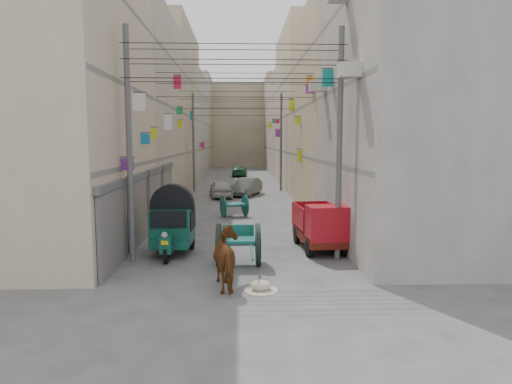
{
  "coord_description": "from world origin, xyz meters",
  "views": [
    {
      "loc": [
        0.13,
        -9.7,
        4.19
      ],
      "look_at": [
        0.73,
        6.5,
        2.35
      ],
      "focal_mm": 32.0,
      "sensor_mm": 36.0,
      "label": 1
    }
  ],
  "objects_px": {
    "second_cart": "(234,205)",
    "feed_sack": "(261,285)",
    "horse": "(230,258)",
    "tonga_cart": "(238,244)",
    "mini_truck": "(322,229)",
    "auto_rickshaw": "(173,223)",
    "distant_car_grey": "(247,187)",
    "distant_car_white": "(221,189)",
    "distant_car_green": "(240,171)"
  },
  "relations": [
    {
      "from": "mini_truck",
      "to": "second_cart",
      "type": "height_order",
      "value": "mini_truck"
    },
    {
      "from": "tonga_cart",
      "to": "mini_truck",
      "type": "relative_size",
      "value": 0.92
    },
    {
      "from": "mini_truck",
      "to": "auto_rickshaw",
      "type": "bearing_deg",
      "value": 175.93
    },
    {
      "from": "auto_rickshaw",
      "to": "distant_car_white",
      "type": "bearing_deg",
      "value": 87.51
    },
    {
      "from": "horse",
      "to": "distant_car_white",
      "type": "xyz_separation_m",
      "value": [
        -1.06,
        20.64,
        -0.19
      ]
    },
    {
      "from": "mini_truck",
      "to": "distant_car_white",
      "type": "bearing_deg",
      "value": 100.42
    },
    {
      "from": "mini_truck",
      "to": "distant_car_grey",
      "type": "height_order",
      "value": "mini_truck"
    },
    {
      "from": "second_cart",
      "to": "horse",
      "type": "height_order",
      "value": "horse"
    },
    {
      "from": "distant_car_green",
      "to": "auto_rickshaw",
      "type": "bearing_deg",
      "value": 88.2
    },
    {
      "from": "tonga_cart",
      "to": "feed_sack",
      "type": "xyz_separation_m",
      "value": [
        0.63,
        -2.6,
        -0.59
      ]
    },
    {
      "from": "tonga_cart",
      "to": "second_cart",
      "type": "bearing_deg",
      "value": 91.49
    },
    {
      "from": "horse",
      "to": "second_cart",
      "type": "bearing_deg",
      "value": -103.55
    },
    {
      "from": "tonga_cart",
      "to": "second_cart",
      "type": "distance_m",
      "value": 9.86
    },
    {
      "from": "second_cart",
      "to": "distant_car_white",
      "type": "xyz_separation_m",
      "value": [
        -1.06,
        8.51,
        0.03
      ]
    },
    {
      "from": "feed_sack",
      "to": "distant_car_green",
      "type": "bearing_deg",
      "value": 90.76
    },
    {
      "from": "horse",
      "to": "auto_rickshaw",
      "type": "bearing_deg",
      "value": -74.87
    },
    {
      "from": "mini_truck",
      "to": "distant_car_grey",
      "type": "bearing_deg",
      "value": 93.53
    },
    {
      "from": "tonga_cart",
      "to": "horse",
      "type": "xyz_separation_m",
      "value": [
        -0.24,
        -2.27,
        0.1
      ]
    },
    {
      "from": "mini_truck",
      "to": "distant_car_green",
      "type": "height_order",
      "value": "mini_truck"
    },
    {
      "from": "auto_rickshaw",
      "to": "horse",
      "type": "distance_m",
      "value": 4.57
    },
    {
      "from": "distant_car_white",
      "to": "mini_truck",
      "type": "bearing_deg",
      "value": 97.97
    },
    {
      "from": "mini_truck",
      "to": "distant_car_white",
      "type": "distance_m",
      "value": 17.18
    },
    {
      "from": "horse",
      "to": "distant_car_grey",
      "type": "height_order",
      "value": "horse"
    },
    {
      "from": "auto_rickshaw",
      "to": "distant_car_grey",
      "type": "relative_size",
      "value": 0.71
    },
    {
      "from": "distant_car_green",
      "to": "feed_sack",
      "type": "bearing_deg",
      "value": 92.91
    },
    {
      "from": "tonga_cart",
      "to": "distant_car_white",
      "type": "relative_size",
      "value": 0.82
    },
    {
      "from": "tonga_cart",
      "to": "distant_car_grey",
      "type": "height_order",
      "value": "tonga_cart"
    },
    {
      "from": "second_cart",
      "to": "feed_sack",
      "type": "height_order",
      "value": "second_cart"
    },
    {
      "from": "feed_sack",
      "to": "tonga_cart",
      "type": "bearing_deg",
      "value": 103.52
    },
    {
      "from": "mini_truck",
      "to": "horse",
      "type": "bearing_deg",
      "value": -134.36
    },
    {
      "from": "auto_rickshaw",
      "to": "distant_car_grey",
      "type": "height_order",
      "value": "auto_rickshaw"
    },
    {
      "from": "distant_car_white",
      "to": "distant_car_green",
      "type": "xyz_separation_m",
      "value": [
        1.39,
        19.75,
        -0.06
      ]
    },
    {
      "from": "feed_sack",
      "to": "horse",
      "type": "distance_m",
      "value": 1.16
    },
    {
      "from": "horse",
      "to": "distant_car_white",
      "type": "relative_size",
      "value": 0.52
    },
    {
      "from": "tonga_cart",
      "to": "distant_car_white",
      "type": "bearing_deg",
      "value": 94.15
    },
    {
      "from": "auto_rickshaw",
      "to": "second_cart",
      "type": "relative_size",
      "value": 1.73
    },
    {
      "from": "distant_car_grey",
      "to": "auto_rickshaw",
      "type": "bearing_deg",
      "value": -80.63
    },
    {
      "from": "second_cart",
      "to": "distant_car_grey",
      "type": "relative_size",
      "value": 0.41
    },
    {
      "from": "second_cart",
      "to": "distant_car_white",
      "type": "relative_size",
      "value": 0.43
    },
    {
      "from": "horse",
      "to": "distant_car_green",
      "type": "bearing_deg",
      "value": -104.03
    },
    {
      "from": "second_cart",
      "to": "feed_sack",
      "type": "xyz_separation_m",
      "value": [
        0.87,
        -12.46,
        -0.47
      ]
    },
    {
      "from": "tonga_cart",
      "to": "feed_sack",
      "type": "height_order",
      "value": "tonga_cart"
    },
    {
      "from": "horse",
      "to": "distant_car_green",
      "type": "relative_size",
      "value": 0.49
    },
    {
      "from": "auto_rickshaw",
      "to": "mini_truck",
      "type": "relative_size",
      "value": 0.83
    },
    {
      "from": "second_cart",
      "to": "distant_car_grey",
      "type": "xyz_separation_m",
      "value": [
        0.84,
        9.74,
        0.03
      ]
    },
    {
      "from": "distant_car_grey",
      "to": "feed_sack",
      "type": "bearing_deg",
      "value": -70.95
    },
    {
      "from": "auto_rickshaw",
      "to": "tonga_cart",
      "type": "distance_m",
      "value": 3.01
    },
    {
      "from": "feed_sack",
      "to": "distant_car_green",
      "type": "relative_size",
      "value": 0.15
    },
    {
      "from": "tonga_cart",
      "to": "feed_sack",
      "type": "distance_m",
      "value": 2.74
    },
    {
      "from": "auto_rickshaw",
      "to": "distant_car_green",
      "type": "distance_m",
      "value": 36.48
    }
  ]
}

